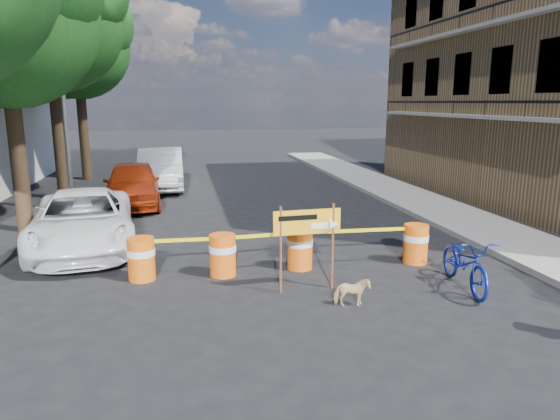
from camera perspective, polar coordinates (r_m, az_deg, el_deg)
name	(u,v)px	position (r m, az deg, el deg)	size (l,w,h in m)	color
ground	(316,307)	(9.24, 4.14, -11.04)	(120.00, 120.00, 0.00)	black
sidewalk_east	(454,216)	(16.90, 19.27, -0.66)	(2.40, 40.00, 0.15)	gray
tree_mid_a	(5,11)	(16.00, -28.95, 19.28)	(5.25, 5.00, 8.68)	#332316
tree_mid_b	(49,15)	(20.89, -24.85, 19.61)	(5.67, 5.40, 9.62)	#332316
tree_far	(78,45)	(25.70, -22.11, 17.12)	(5.04, 4.80, 8.84)	#332316
streetlamp	(64,79)	(18.07, -23.51, 13.57)	(1.25, 0.18, 8.00)	gray
barrel_far_left	(141,258)	(10.81, -15.56, -5.30)	(0.58, 0.58, 0.90)	#DA520C
barrel_mid_left	(223,254)	(10.74, -6.56, -5.03)	(0.58, 0.58, 0.90)	#DA520C
barrel_mid_right	(300,248)	(11.12, 2.28, -4.36)	(0.58, 0.58, 0.90)	#DA520C
barrel_far_right	(416,243)	(11.92, 15.23, -3.64)	(0.58, 0.58, 0.90)	#DA520C
detour_sign	(315,228)	(9.66, 4.06, -2.09)	(1.34, 0.26, 1.73)	#592D19
bicycle	(467,238)	(10.45, 20.61, -3.04)	(0.72, 1.09, 2.07)	#1429A3
dog	(352,292)	(9.26, 8.22, -9.28)	(0.29, 0.64, 0.54)	#E3BE82
suv_white	(83,220)	(13.51, -21.62, -1.12)	(2.41, 5.22, 1.45)	white
sedan_red	(132,184)	(18.58, -16.51, 2.90)	(1.87, 4.65, 1.59)	maroon
sedan_silver	(161,169)	(21.98, -13.48, 4.63)	(1.82, 5.23, 1.72)	silver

